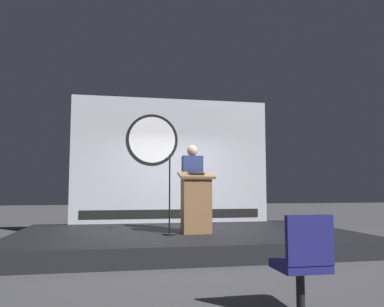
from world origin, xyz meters
TOP-DOWN VIEW (x-y plane):
  - ground_plane at (0.00, 0.00)m, footprint 40.00×40.00m
  - stage_platform at (0.00, 0.00)m, footprint 6.40×4.00m
  - banner_display at (-0.02, 1.85)m, footprint 4.83×0.12m
  - podium at (0.14, -0.42)m, footprint 0.64×0.50m
  - speaker_person at (0.16, 0.06)m, footprint 0.40×0.26m
  - microphone_stand at (-0.38, -0.51)m, footprint 0.24×0.55m
  - audience_chair_left at (0.38, -4.13)m, footprint 0.44×0.45m

SIDE VIEW (x-z plane):
  - ground_plane at x=0.00m, z-range 0.00..0.00m
  - stage_platform at x=0.00m, z-range 0.00..0.30m
  - audience_chair_left at x=0.38m, z-range 0.05..0.94m
  - microphone_stand at x=-0.38m, z-range 0.09..1.53m
  - podium at x=0.14m, z-range 0.29..1.44m
  - speaker_person at x=0.16m, z-range 0.32..2.01m
  - banner_display at x=-0.02m, z-range 0.30..3.34m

